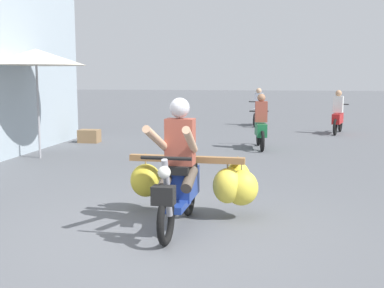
# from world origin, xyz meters

# --- Properties ---
(ground_plane) EXTENTS (120.00, 120.00, 0.00)m
(ground_plane) POSITION_xyz_m (0.00, 0.00, 0.00)
(ground_plane) COLOR #56595E
(motorbike_main_loaded) EXTENTS (1.78, 1.84, 1.58)m
(motorbike_main_loaded) POSITION_xyz_m (0.32, 0.71, 0.55)
(motorbike_main_loaded) COLOR black
(motorbike_main_loaded) RESTS_ON ground
(motorbike_distant_ahead_left) EXTENTS (0.50, 1.62, 1.40)m
(motorbike_distant_ahead_left) POSITION_xyz_m (0.97, 7.21, 0.57)
(motorbike_distant_ahead_left) COLOR black
(motorbike_distant_ahead_left) RESTS_ON ground
(motorbike_distant_ahead_right) EXTENTS (0.64, 1.58, 1.40)m
(motorbike_distant_ahead_right) POSITION_xyz_m (3.32, 10.94, 0.57)
(motorbike_distant_ahead_right) COLOR black
(motorbike_distant_ahead_right) RESTS_ON ground
(motorbike_distant_far_ahead) EXTENTS (0.52, 1.61, 1.40)m
(motorbike_distant_far_ahead) POSITION_xyz_m (0.73, 13.22, 0.57)
(motorbike_distant_far_ahead) COLOR black
(motorbike_distant_far_ahead) RESTS_ON ground
(market_umbrella_near_shop) EXTENTS (2.18, 2.18, 2.43)m
(market_umbrella_near_shop) POSITION_xyz_m (-3.90, 4.97, 2.25)
(market_umbrella_near_shop) COLOR #99999E
(market_umbrella_near_shop) RESTS_ON ground
(produce_crate) EXTENTS (0.56, 0.40, 0.36)m
(produce_crate) POSITION_xyz_m (-3.77, 7.67, 0.18)
(produce_crate) COLOR olive
(produce_crate) RESTS_ON ground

